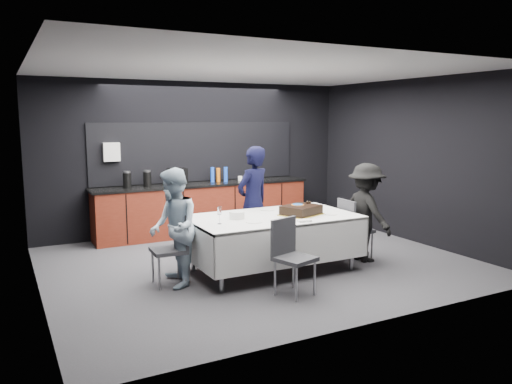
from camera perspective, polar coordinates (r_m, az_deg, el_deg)
ground at (r=7.49m, az=0.36°, el=-8.08°), size 6.00×6.00×0.00m
room_shell at (r=7.18m, az=0.37°, el=6.29°), size 6.04×5.04×2.82m
kitchenette at (r=9.32m, az=-6.11°, el=-1.40°), size 4.10×0.64×2.05m
party_table at (r=6.99m, az=1.90°, el=-3.85°), size 2.32×1.32×0.78m
cake_assembly at (r=7.04m, az=5.18°, el=-2.07°), size 0.66×0.61×0.17m
plate_stack at (r=6.75m, az=-2.20°, el=-2.65°), size 0.21×0.21×0.10m
loose_plate_near at (r=6.53m, az=-0.25°, el=-3.44°), size 0.21×0.21×0.01m
loose_plate_right_a at (r=7.40m, az=6.61°, el=-2.08°), size 0.21×0.21×0.01m
loose_plate_right_b at (r=7.13m, az=8.53°, el=-2.52°), size 0.18×0.18×0.01m
loose_plate_far at (r=7.40m, az=1.30°, el=-2.02°), size 0.22×0.22×0.01m
fork_pile at (r=6.59m, az=5.55°, el=-3.28°), size 0.19×0.13×0.03m
champagne_flute at (r=6.41m, az=-4.20°, el=-2.28°), size 0.06×0.06×0.22m
chair_left at (r=6.52m, az=-9.31°, el=-5.81°), size 0.44×0.44×0.92m
chair_right at (r=7.65m, az=10.92°, el=-3.73°), size 0.44×0.44×0.92m
chair_near at (r=6.10m, az=3.91°, el=-6.72°), size 0.53×0.53×0.92m
person_center at (r=7.68m, az=-0.34°, el=-1.11°), size 0.73×0.60×1.71m
person_left at (r=6.39m, az=-9.40°, el=-4.06°), size 0.69×0.82×1.51m
person_right at (r=7.62m, az=12.47°, el=-2.30°), size 0.57×0.96×1.47m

